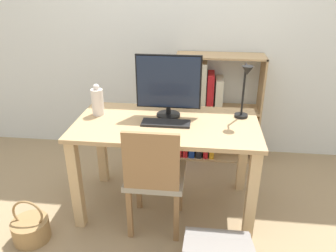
{
  "coord_description": "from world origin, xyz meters",
  "views": [
    {
      "loc": [
        0.26,
        -2.13,
        1.69
      ],
      "look_at": [
        0.0,
        0.1,
        0.66
      ],
      "focal_mm": 35.0,
      "sensor_mm": 36.0,
      "label": 1
    }
  ],
  "objects_px": {
    "vase": "(97,101)",
    "basket": "(31,229)",
    "monitor": "(169,84)",
    "chair": "(154,176)",
    "keyboard": "(166,123)",
    "bookshelf": "(203,110)",
    "desk_lamp": "(245,87)"
  },
  "relations": [
    {
      "from": "vase",
      "to": "basket",
      "type": "bearing_deg",
      "value": -122.59
    },
    {
      "from": "vase",
      "to": "monitor",
      "type": "bearing_deg",
      "value": 3.52
    },
    {
      "from": "monitor",
      "to": "chair",
      "type": "distance_m",
      "value": 0.66
    },
    {
      "from": "keyboard",
      "to": "bookshelf",
      "type": "height_order",
      "value": "bookshelf"
    },
    {
      "from": "desk_lamp",
      "to": "basket",
      "type": "xyz_separation_m",
      "value": [
        -1.44,
        -0.59,
        -0.89
      ]
    },
    {
      "from": "bookshelf",
      "to": "desk_lamp",
      "type": "bearing_deg",
      "value": -69.42
    },
    {
      "from": "monitor",
      "to": "chair",
      "type": "height_order",
      "value": "monitor"
    },
    {
      "from": "desk_lamp",
      "to": "chair",
      "type": "height_order",
      "value": "desk_lamp"
    },
    {
      "from": "bookshelf",
      "to": "vase",
      "type": "bearing_deg",
      "value": -136.14
    },
    {
      "from": "vase",
      "to": "chair",
      "type": "height_order",
      "value": "vase"
    },
    {
      "from": "keyboard",
      "to": "bookshelf",
      "type": "bearing_deg",
      "value": 73.46
    },
    {
      "from": "keyboard",
      "to": "basket",
      "type": "height_order",
      "value": "keyboard"
    },
    {
      "from": "vase",
      "to": "chair",
      "type": "distance_m",
      "value": 0.72
    },
    {
      "from": "monitor",
      "to": "chair",
      "type": "bearing_deg",
      "value": -97.64
    },
    {
      "from": "basket",
      "to": "keyboard",
      "type": "bearing_deg",
      "value": 26.74
    },
    {
      "from": "monitor",
      "to": "chair",
      "type": "relative_size",
      "value": 0.57
    },
    {
      "from": "desk_lamp",
      "to": "chair",
      "type": "relative_size",
      "value": 0.49
    },
    {
      "from": "keyboard",
      "to": "bookshelf",
      "type": "xyz_separation_m",
      "value": [
        0.26,
        0.88,
        -0.24
      ]
    },
    {
      "from": "vase",
      "to": "bookshelf",
      "type": "height_order",
      "value": "bookshelf"
    },
    {
      "from": "keyboard",
      "to": "desk_lamp",
      "type": "relative_size",
      "value": 0.84
    },
    {
      "from": "desk_lamp",
      "to": "keyboard",
      "type": "bearing_deg",
      "value": -165.63
    },
    {
      "from": "monitor",
      "to": "bookshelf",
      "type": "bearing_deg",
      "value": 70.5
    },
    {
      "from": "vase",
      "to": "desk_lamp",
      "type": "distance_m",
      "value": 1.08
    },
    {
      "from": "monitor",
      "to": "desk_lamp",
      "type": "relative_size",
      "value": 1.16
    },
    {
      "from": "bookshelf",
      "to": "basket",
      "type": "xyz_separation_m",
      "value": [
        -1.16,
        -1.33,
        -0.41
      ]
    },
    {
      "from": "vase",
      "to": "basket",
      "type": "height_order",
      "value": "vase"
    },
    {
      "from": "keyboard",
      "to": "basket",
      "type": "bearing_deg",
      "value": -153.26
    },
    {
      "from": "bookshelf",
      "to": "basket",
      "type": "height_order",
      "value": "bookshelf"
    },
    {
      "from": "bookshelf",
      "to": "basket",
      "type": "distance_m",
      "value": 1.81
    },
    {
      "from": "keyboard",
      "to": "basket",
      "type": "distance_m",
      "value": 1.2
    },
    {
      "from": "basket",
      "to": "chair",
      "type": "bearing_deg",
      "value": 13.53
    },
    {
      "from": "vase",
      "to": "desk_lamp",
      "type": "relative_size",
      "value": 0.59
    }
  ]
}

